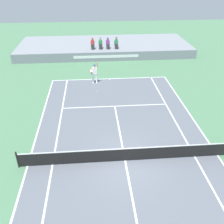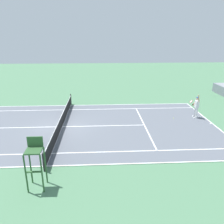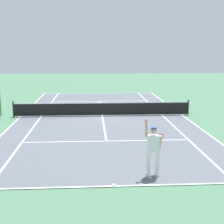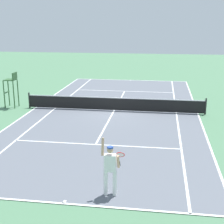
# 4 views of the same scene
# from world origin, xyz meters

# --- Properties ---
(ground_plane) EXTENTS (80.00, 80.00, 0.00)m
(ground_plane) POSITION_xyz_m (0.00, 0.00, 0.00)
(ground_plane) COLOR #4C7A56
(court) EXTENTS (11.08, 23.88, 0.03)m
(court) POSITION_xyz_m (0.00, 0.00, 0.01)
(court) COLOR slate
(court) RESTS_ON ground
(net) EXTENTS (11.98, 0.10, 1.07)m
(net) POSITION_xyz_m (0.00, 0.00, 0.52)
(net) COLOR black
(net) RESTS_ON ground
(tennis_player) EXTENTS (0.76, 0.62, 2.08)m
(tennis_player) POSITION_xyz_m (-1.45, 11.06, 0.99)
(tennis_player) COLOR white
(tennis_player) RESTS_ON ground
(tennis_ball) EXTENTS (0.07, 0.07, 0.07)m
(tennis_ball) POSITION_xyz_m (-1.33, 9.17, 0.03)
(tennis_ball) COLOR #D1E533
(tennis_ball) RESTS_ON ground
(umpire_chair) EXTENTS (0.77, 0.77, 2.44)m
(umpire_chair) POSITION_xyz_m (7.16, 0.00, 1.56)
(umpire_chair) COLOR #2D562D
(umpire_chair) RESTS_ON ground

